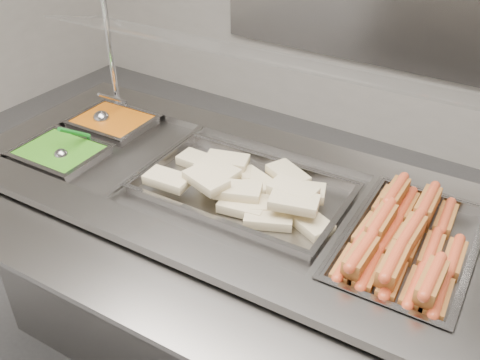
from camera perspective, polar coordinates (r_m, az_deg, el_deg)
The scene contains 11 objects.
steam_counter at distance 2.19m, azimuth -1.19°, elevation -10.38°, with size 1.99×0.96×0.93m.
tray_rail at distance 1.60m, azimuth -11.55°, elevation -10.85°, with size 1.88×0.48×0.05m.
sneeze_guard at distance 1.89m, azimuth 2.19°, elevation 12.79°, with size 1.73×0.39×0.46m.
pan_hotdogs at distance 1.73m, azimuth 17.43°, elevation -7.41°, with size 0.38×0.59×0.10m.
pan_wraps at distance 1.88m, azimuth 0.27°, elevation -1.38°, with size 0.73×0.45×0.07m.
pan_beans at distance 2.38m, azimuth -13.33°, elevation 5.35°, with size 0.32×0.26×0.10m.
pan_peas at distance 2.20m, azimuth -18.50°, elevation 2.02°, with size 0.32×0.26×0.10m.
hotdogs_in_buns at distance 1.69m, azimuth 17.03°, elevation -6.34°, with size 0.34×0.55×0.12m.
tortilla_wraps at distance 1.83m, azimuth 0.96°, elevation -0.87°, with size 0.69×0.39×0.10m.
ladle at distance 2.37m, azimuth -14.47°, elevation 6.47°, with size 0.07×0.20×0.15m.
serving_spoon at distance 2.15m, azimuth -18.27°, elevation 2.91°, with size 0.06×0.19×0.15m.
Camera 1 is at (0.85, -1.00, 1.99)m, focal length 40.00 mm.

